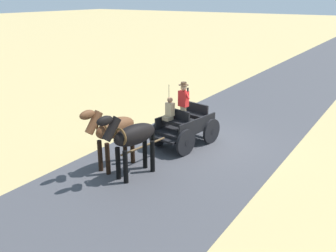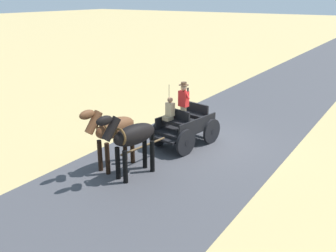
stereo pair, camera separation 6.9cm
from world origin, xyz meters
TOP-DOWN VIEW (x-y plane):
  - ground_plane at (0.00, 0.00)m, footprint 200.00×200.00m
  - road_surface at (0.00, 0.00)m, footprint 6.02×160.00m
  - horse_drawn_carriage at (0.60, 0.80)m, footprint 1.76×4.51m
  - horse_near_side at (0.62, 3.86)m, footprint 0.87×2.15m
  - horse_off_side at (1.50, 3.72)m, footprint 0.74×2.14m

SIDE VIEW (x-z plane):
  - ground_plane at x=0.00m, z-range 0.00..0.00m
  - road_surface at x=0.00m, z-range 0.00..0.01m
  - horse_drawn_carriage at x=0.60m, z-range -0.43..2.07m
  - horse_near_side at x=0.62m, z-range 0.22..2.43m
  - horse_off_side at x=1.50m, z-range 0.22..2.43m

